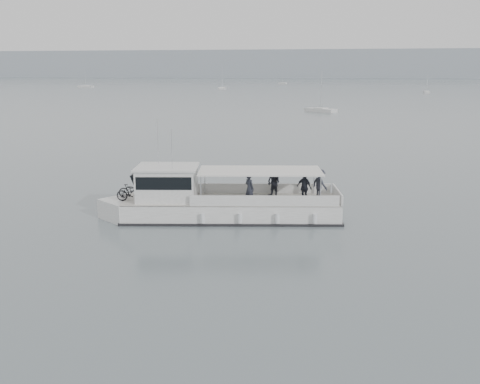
# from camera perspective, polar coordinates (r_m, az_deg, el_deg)

# --- Properties ---
(ground) EXTENTS (1400.00, 1400.00, 0.00)m
(ground) POSITION_cam_1_polar(r_m,az_deg,el_deg) (32.02, 3.59, -2.48)
(ground) COLOR slate
(ground) RESTS_ON ground
(headland) EXTENTS (1400.00, 90.00, 28.00)m
(headland) POSITION_cam_1_polar(r_m,az_deg,el_deg) (590.74, 9.78, 13.29)
(headland) COLOR #939EA8
(headland) RESTS_ON ground
(tour_boat) EXTENTS (14.23, 5.39, 5.92)m
(tour_boat) POSITION_cam_1_polar(r_m,az_deg,el_deg) (31.11, -3.18, -1.09)
(tour_boat) COLOR white
(tour_boat) RESTS_ON ground
(moored_fleet) EXTENTS (383.68, 283.77, 10.68)m
(moored_fleet) POSITION_cam_1_polar(r_m,az_deg,el_deg) (191.05, 4.25, 10.46)
(moored_fleet) COLOR white
(moored_fleet) RESTS_ON ground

